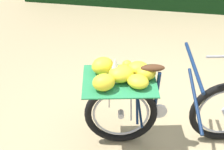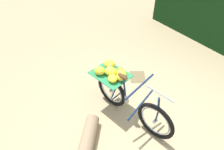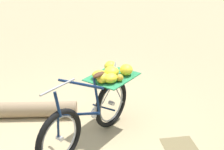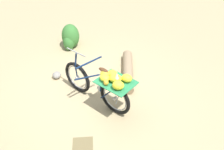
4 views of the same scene
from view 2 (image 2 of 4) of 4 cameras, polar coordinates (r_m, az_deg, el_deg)
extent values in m
plane|color=tan|center=(3.91, 7.57, -13.04)|extent=(60.00, 60.00, 0.00)
torus|color=black|center=(3.50, 12.47, -13.01)|extent=(0.56, 0.57, 0.73)
torus|color=#B7B7BC|center=(3.50, 12.47, -13.01)|extent=(0.41, 0.42, 0.57)
cylinder|color=#B7B7BC|center=(3.50, 12.47, -13.01)|extent=(0.10, 0.10, 0.06)
torus|color=black|center=(3.89, -0.21, -4.49)|extent=(0.56, 0.57, 0.73)
torus|color=#B7B7BC|center=(3.89, -0.21, -4.49)|extent=(0.41, 0.42, 0.57)
cylinder|color=#B7B7BC|center=(3.89, -0.21, -4.49)|extent=(0.10, 0.10, 0.06)
cylinder|color=#0F2347|center=(3.46, 8.45, -8.51)|extent=(0.53, 0.51, 0.30)
cylinder|color=#0F2347|center=(3.21, 8.14, -3.32)|extent=(0.53, 0.52, 0.11)
cylinder|color=#0F2347|center=(3.54, 3.71, -4.13)|extent=(0.11, 0.10, 0.49)
cylinder|color=#0F2347|center=(3.79, 1.85, -5.76)|extent=(0.29, 0.28, 0.05)
cylinder|color=#0F2347|center=(3.66, 1.46, -3.16)|extent=(0.25, 0.24, 0.47)
cylinder|color=#0F2347|center=(3.38, 12.98, -11.59)|extent=(0.05, 0.05, 0.30)
cylinder|color=#0F2347|center=(3.15, 13.48, -8.09)|extent=(0.09, 0.09, 0.30)
cylinder|color=gray|center=(3.01, 13.62, -5.21)|extent=(0.38, 0.39, 0.02)
ellipsoid|color=#4C2D19|center=(3.38, 3.15, -0.36)|extent=(0.22, 0.22, 0.06)
cylinder|color=#B7B7BC|center=(3.70, 4.02, -7.09)|extent=(0.13, 0.13, 0.16)
cylinder|color=#B7B7BC|center=(3.71, 0.83, -3.16)|extent=(0.16, 0.15, 0.39)
cylinder|color=#B7B7BC|center=(3.82, -1.44, -1.62)|extent=(0.19, 0.18, 0.39)
cube|color=brown|center=(3.63, -0.44, 0.01)|extent=(0.73, 0.74, 0.02)
cube|color=#287F4C|center=(3.62, -0.45, 0.23)|extent=(0.86, 0.86, 0.01)
ellipsoid|color=yellow|center=(3.45, 2.62, -0.59)|extent=(0.21, 0.23, 0.14)
ellipsoid|color=yellow|center=(3.58, -3.65, 1.25)|extent=(0.25, 0.26, 0.15)
ellipsoid|color=yellow|center=(3.56, -0.32, 1.08)|extent=(0.27, 0.30, 0.15)
ellipsoid|color=yellow|center=(3.54, 2.77, 0.48)|extent=(0.26, 0.26, 0.12)
ellipsoid|color=yellow|center=(3.44, 0.19, -1.02)|extent=(0.24, 0.21, 0.11)
ellipsoid|color=yellow|center=(3.73, -0.74, 3.24)|extent=(0.22, 0.24, 0.16)
sphere|color=#B29333|center=(3.61, 0.22, 0.91)|extent=(0.08, 0.08, 0.08)
sphere|color=gold|center=(3.65, 2.44, 1.63)|extent=(0.10, 0.10, 0.10)
cone|color=white|center=(3.58, -0.69, 2.13)|extent=(0.20, 0.20, 0.23)
cube|color=olive|center=(4.77, 7.49, -0.53)|extent=(0.44, 0.36, 0.01)
camera|label=1|loc=(2.23, -57.02, 6.19)|focal=52.72mm
camera|label=3|loc=(4.32, 60.17, 11.49)|focal=46.99mm
camera|label=4|loc=(6.20, 4.25, 44.17)|focal=38.39mm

